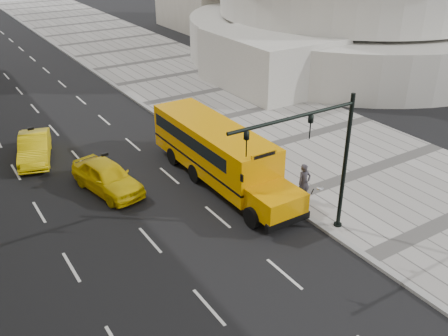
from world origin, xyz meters
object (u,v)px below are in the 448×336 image
pedestrian (304,183)px  taxi_far (34,148)px  school_bus (216,149)px  traffic_signal (322,154)px  taxi_near (107,177)px

pedestrian → taxi_far: bearing=135.0°
school_bus → pedestrian: size_ratio=5.98×
school_bus → traffic_signal: (0.69, -7.08, 2.33)m
school_bus → taxi_far: bearing=135.0°
taxi_far → pedestrian: (9.89, -12.10, 0.35)m
taxi_near → pedestrian: size_ratio=2.44×
taxi_near → pedestrian: 9.96m
school_bus → pedestrian: school_bus is taller
pedestrian → school_bus: bearing=122.6°
school_bus → pedestrian: 5.06m
taxi_far → pedestrian: 15.63m
school_bus → taxi_far: 10.82m
taxi_near → taxi_far: size_ratio=1.01×
school_bus → taxi_near: (-5.40, 1.87, -0.96)m
school_bus → traffic_signal: traffic_signal is taller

